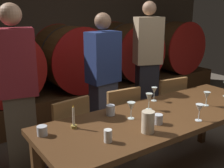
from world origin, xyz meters
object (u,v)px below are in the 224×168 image
at_px(cup_center_left, 108,136).
at_px(cup_center_right, 110,110).
at_px(wine_glass_center_left, 200,109).
at_px(wine_barrel_right, 127,51).
at_px(wine_glass_right, 207,96).
at_px(chair_left, 67,134).
at_px(guest_left, 18,92).
at_px(guest_center, 103,82).
at_px(candle_left, 74,122).
at_px(cup_far_right, 158,119).
at_px(wine_barrel_far_right, 171,46).
at_px(dining_table, 162,121).
at_px(chair_right, 167,107).
at_px(pitcher, 148,122).
at_px(wine_barrel_center, 71,57).
at_px(wine_glass_center_right, 154,91).
at_px(cup_far_left, 42,131).
at_px(guest_right, 147,64).
at_px(wine_barrel_left, 0,65).
at_px(chair_center, 119,120).
at_px(wine_glass_left, 149,98).
at_px(wine_glass_far_left, 131,107).

height_order(cup_center_left, cup_center_right, cup_center_left).
relative_size(cup_center_left, cup_center_right, 1.02).
bearing_deg(cup_center_left, wine_glass_center_left, -7.99).
bearing_deg(wine_barrel_right, wine_glass_right, -108.85).
bearing_deg(chair_left, wine_glass_center_left, 124.80).
bearing_deg(wine_barrel_right, guest_left, -151.74).
relative_size(guest_center, candle_left, 8.10).
xyz_separation_m(candle_left, cup_far_right, (0.63, -0.33, -0.01)).
xyz_separation_m(wine_barrel_far_right, chair_left, (-3.11, -1.61, -0.45)).
xyz_separation_m(dining_table, wine_glass_right, (0.52, -0.09, 0.17)).
distance_m(chair_right, wine_glass_center_left, 1.15).
height_order(guest_left, pitcher, guest_left).
distance_m(wine_barrel_center, guest_left, 1.74).
xyz_separation_m(wine_glass_center_right, cup_far_left, (-1.26, -0.11, -0.07)).
xyz_separation_m(guest_right, wine_glass_center_left, (-0.77, -1.55, -0.05)).
height_order(wine_barrel_right, cup_far_right, wine_barrel_right).
bearing_deg(wine_barrel_left, pitcher, -77.89).
xyz_separation_m(guest_center, cup_center_left, (-0.72, -1.18, -0.03)).
distance_m(wine_barrel_left, wine_barrel_far_right, 3.32).
relative_size(wine_glass_right, cup_far_left, 1.77).
relative_size(wine_barrel_right, cup_far_right, 12.09).
distance_m(chair_center, chair_right, 0.76).
bearing_deg(guest_left, cup_far_right, 139.48).
relative_size(guest_right, cup_far_left, 22.31).
relative_size(chair_left, guest_left, 0.50).
bearing_deg(dining_table, wine_glass_left, 101.58).
distance_m(wine_barrel_left, cup_far_left, 2.05).
distance_m(dining_table, chair_right, 0.97).
bearing_deg(wine_barrel_left, chair_left, -82.35).
height_order(guest_right, pitcher, guest_right).
xyz_separation_m(guest_left, cup_far_right, (0.84, -1.12, -0.10)).
height_order(candle_left, wine_glass_center_left, candle_left).
relative_size(wine_barrel_center, wine_glass_center_right, 6.80).
xyz_separation_m(wine_glass_center_left, wine_glass_right, (0.37, 0.21, -0.01)).
xyz_separation_m(chair_left, cup_center_right, (0.27, -0.39, 0.32)).
bearing_deg(chair_left, cup_far_right, 115.31).
relative_size(guest_left, candle_left, 8.60).
height_order(guest_center, cup_far_left, guest_center).
bearing_deg(wine_glass_left, chair_center, 91.97).
distance_m(chair_center, guest_left, 1.13).
bearing_deg(wine_glass_center_left, wine_barrel_center, 89.46).
bearing_deg(chair_right, wine_glass_far_left, 35.24).
distance_m(wine_barrel_center, wine_barrel_right, 1.14).
bearing_deg(chair_center, wine_barrel_center, -92.82).
xyz_separation_m(pitcher, wine_glass_right, (0.89, 0.13, 0.01)).
height_order(wine_barrel_far_right, wine_glass_right, wine_barrel_far_right).
bearing_deg(guest_right, wine_barrel_left, -8.39).
xyz_separation_m(wine_glass_center_right, cup_far_right, (-0.38, -0.46, -0.07)).
xyz_separation_m(wine_glass_right, cup_far_right, (-0.71, -0.05, -0.06)).
relative_size(wine_glass_center_left, wine_glass_center_right, 1.01).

